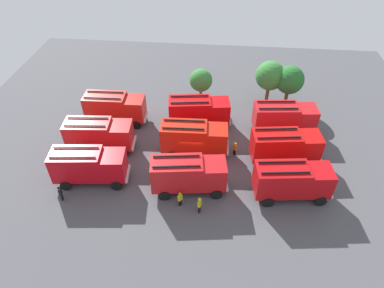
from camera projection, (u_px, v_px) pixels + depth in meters
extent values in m
plane|color=#4C4C51|center=(192.00, 154.00, 37.22)|extent=(56.55, 56.55, 0.00)
cube|color=red|center=(114.00, 165.00, 32.82)|extent=(2.44, 2.70, 2.60)
cube|color=#8C9EAD|center=(125.00, 163.00, 32.62)|extent=(0.29, 2.12, 1.46)
cube|color=red|center=(78.00, 164.00, 32.72)|extent=(5.02, 2.96, 2.90)
cube|color=black|center=(76.00, 147.00, 32.22)|extent=(4.31, 0.55, 0.12)
cube|color=black|center=(72.00, 157.00, 31.17)|extent=(4.31, 0.55, 0.12)
cube|color=silver|center=(128.00, 174.00, 33.57)|extent=(0.43, 2.38, 0.28)
cylinder|color=black|center=(120.00, 168.00, 34.74)|extent=(1.13, 0.46, 1.10)
cylinder|color=black|center=(117.00, 185.00, 32.91)|extent=(1.13, 0.46, 1.10)
cylinder|color=black|center=(73.00, 168.00, 34.73)|extent=(1.13, 0.46, 1.10)
cylinder|color=black|center=(66.00, 185.00, 32.91)|extent=(1.13, 0.46, 1.10)
cube|color=red|center=(214.00, 174.00, 31.97)|extent=(2.51, 2.76, 2.60)
cube|color=#8C9EAD|center=(225.00, 171.00, 31.79)|extent=(0.36, 2.12, 1.46)
cube|color=red|center=(177.00, 173.00, 31.78)|extent=(5.08, 3.10, 2.90)
cube|color=black|center=(176.00, 156.00, 31.29)|extent=(4.30, 0.68, 0.12)
cube|color=black|center=(176.00, 166.00, 30.24)|extent=(4.30, 0.68, 0.12)
cube|color=silver|center=(226.00, 182.00, 32.75)|extent=(0.51, 2.38, 0.28)
cylinder|color=black|center=(214.00, 176.00, 33.89)|extent=(1.14, 0.49, 1.10)
cylinder|color=black|center=(217.00, 194.00, 32.07)|extent=(1.14, 0.49, 1.10)
cylinder|color=black|center=(165.00, 177.00, 33.77)|extent=(1.14, 0.49, 1.10)
cylinder|color=black|center=(165.00, 195.00, 31.94)|extent=(1.14, 0.49, 1.10)
cube|color=red|center=(318.00, 180.00, 31.34)|extent=(2.49, 2.75, 2.60)
cube|color=#8C9EAD|center=(330.00, 177.00, 31.16)|extent=(0.34, 2.12, 1.46)
cube|color=red|center=(281.00, 179.00, 31.18)|extent=(5.07, 3.06, 2.90)
cube|color=black|center=(282.00, 162.00, 30.68)|extent=(4.30, 0.64, 0.12)
cube|color=black|center=(286.00, 173.00, 29.63)|extent=(4.30, 0.64, 0.12)
cube|color=silver|center=(328.00, 188.00, 32.11)|extent=(0.49, 2.38, 0.28)
cylinder|color=black|center=(313.00, 182.00, 33.26)|extent=(1.13, 0.48, 1.10)
cylinder|color=black|center=(320.00, 201.00, 31.44)|extent=(1.13, 0.48, 1.10)
cylinder|color=black|center=(263.00, 183.00, 33.17)|extent=(1.13, 0.48, 1.10)
cylinder|color=black|center=(268.00, 202.00, 31.34)|extent=(1.13, 0.48, 1.10)
cube|color=red|center=(122.00, 135.00, 36.39)|extent=(2.38, 2.66, 2.60)
cube|color=#8C9EAD|center=(131.00, 133.00, 36.17)|extent=(0.24, 2.12, 1.46)
cube|color=red|center=(89.00, 133.00, 36.34)|extent=(4.98, 2.86, 2.90)
cube|color=black|center=(88.00, 118.00, 35.85)|extent=(4.32, 0.45, 0.12)
cube|color=black|center=(84.00, 126.00, 34.80)|extent=(4.32, 0.45, 0.12)
cube|color=silver|center=(134.00, 143.00, 37.11)|extent=(0.38, 2.38, 0.28)
cylinder|color=black|center=(127.00, 139.00, 38.30)|extent=(1.12, 0.43, 1.10)
cylinder|color=black|center=(124.00, 153.00, 36.48)|extent=(1.12, 0.43, 1.10)
cylinder|color=black|center=(84.00, 138.00, 38.38)|extent=(1.12, 0.43, 1.10)
cylinder|color=black|center=(78.00, 152.00, 36.55)|extent=(1.12, 0.43, 1.10)
cube|color=red|center=(217.00, 139.00, 35.90)|extent=(2.28, 2.57, 2.60)
cube|color=#8C9EAD|center=(227.00, 137.00, 35.65)|extent=(0.15, 2.13, 1.46)
cube|color=red|center=(184.00, 136.00, 35.97)|extent=(4.88, 2.66, 2.90)
cube|color=black|center=(184.00, 120.00, 35.47)|extent=(4.32, 0.26, 0.12)
cube|color=black|center=(183.00, 128.00, 34.43)|extent=(4.32, 0.26, 0.12)
cube|color=silver|center=(227.00, 147.00, 36.59)|extent=(0.28, 2.38, 0.28)
cylinder|color=black|center=(218.00, 143.00, 37.81)|extent=(1.11, 0.39, 1.10)
cylinder|color=black|center=(218.00, 157.00, 35.99)|extent=(1.11, 0.39, 1.10)
cylinder|color=black|center=(174.00, 141.00, 38.04)|extent=(1.11, 0.39, 1.10)
cylinder|color=black|center=(172.00, 155.00, 36.22)|extent=(1.11, 0.39, 1.10)
cube|color=red|center=(308.00, 145.00, 35.06)|extent=(2.51, 2.77, 2.60)
cube|color=#8C9EAD|center=(319.00, 143.00, 34.89)|extent=(0.36, 2.12, 1.46)
cube|color=red|center=(275.00, 145.00, 34.87)|extent=(5.09, 3.12, 2.90)
cube|color=black|center=(276.00, 129.00, 34.37)|extent=(4.30, 0.69, 0.12)
cube|color=black|center=(279.00, 138.00, 33.33)|extent=(4.30, 0.69, 0.12)
cube|color=silver|center=(317.00, 153.00, 35.85)|extent=(0.51, 2.38, 0.28)
cylinder|color=black|center=(304.00, 149.00, 36.99)|extent=(1.14, 0.49, 1.10)
cylinder|color=black|center=(311.00, 164.00, 35.16)|extent=(1.14, 0.49, 1.10)
cylinder|color=black|center=(259.00, 150.00, 36.85)|extent=(1.14, 0.49, 1.10)
cylinder|color=black|center=(264.00, 165.00, 35.03)|extent=(1.14, 0.49, 1.10)
cube|color=red|center=(135.00, 108.00, 40.20)|extent=(2.26, 2.56, 2.60)
cube|color=#8C9EAD|center=(144.00, 106.00, 39.94)|extent=(0.13, 2.13, 1.46)
cube|color=red|center=(106.00, 106.00, 40.29)|extent=(4.86, 2.62, 2.90)
cube|color=black|center=(105.00, 92.00, 39.79)|extent=(4.32, 0.23, 0.12)
cube|color=black|center=(102.00, 98.00, 38.75)|extent=(4.32, 0.23, 0.12)
cube|color=silver|center=(146.00, 117.00, 40.88)|extent=(0.26, 2.38, 0.28)
cylinder|color=black|center=(140.00, 113.00, 42.10)|extent=(1.11, 0.38, 1.10)
cylinder|color=black|center=(136.00, 125.00, 40.28)|extent=(1.11, 0.38, 1.10)
cylinder|color=black|center=(101.00, 112.00, 42.37)|extent=(1.11, 0.38, 1.10)
cylinder|color=black|center=(96.00, 123.00, 40.55)|extent=(1.11, 0.38, 1.10)
cube|color=red|center=(220.00, 111.00, 39.78)|extent=(2.52, 2.77, 2.60)
cube|color=#8C9EAD|center=(229.00, 109.00, 39.61)|extent=(0.37, 2.12, 1.46)
cube|color=red|center=(190.00, 111.00, 39.58)|extent=(5.09, 3.12, 2.90)
cube|color=black|center=(189.00, 96.00, 39.08)|extent=(4.30, 0.70, 0.12)
cube|color=black|center=(190.00, 102.00, 38.04)|extent=(4.30, 0.70, 0.12)
cube|color=silver|center=(229.00, 119.00, 40.56)|extent=(0.52, 2.38, 0.28)
cylinder|color=black|center=(220.00, 116.00, 41.70)|extent=(1.14, 0.49, 1.10)
cylinder|color=black|center=(222.00, 128.00, 39.88)|extent=(1.14, 0.49, 1.10)
cylinder|color=black|center=(180.00, 117.00, 41.56)|extent=(1.14, 0.49, 1.10)
cylinder|color=black|center=(180.00, 129.00, 39.73)|extent=(1.14, 0.49, 1.10)
cube|color=red|center=(305.00, 117.00, 38.79)|extent=(2.45, 2.71, 2.60)
cube|color=#8C9EAD|center=(315.00, 115.00, 38.60)|extent=(0.30, 2.12, 1.46)
cube|color=red|center=(275.00, 116.00, 38.68)|extent=(5.03, 2.98, 2.90)
cube|color=black|center=(276.00, 102.00, 38.18)|extent=(4.31, 0.56, 0.12)
cube|color=black|center=(279.00, 108.00, 37.14)|extent=(4.31, 0.56, 0.12)
cube|color=silver|center=(314.00, 125.00, 39.55)|extent=(0.44, 2.38, 0.28)
cylinder|color=black|center=(302.00, 122.00, 40.71)|extent=(1.13, 0.46, 1.10)
cylinder|color=black|center=(307.00, 135.00, 38.89)|extent=(1.13, 0.46, 1.10)
cylinder|color=black|center=(261.00, 122.00, 40.69)|extent=(1.13, 0.46, 1.10)
cylinder|color=black|center=(264.00, 135.00, 38.86)|extent=(1.13, 0.46, 1.10)
cylinder|color=black|center=(200.00, 208.00, 30.95)|extent=(0.16, 0.16, 0.84)
cylinder|color=black|center=(199.00, 210.00, 30.81)|extent=(0.16, 0.16, 0.84)
cube|color=gold|center=(199.00, 204.00, 30.37)|extent=(0.37, 0.48, 0.73)
sphere|color=tan|center=(200.00, 200.00, 30.06)|extent=(0.24, 0.24, 0.24)
cylinder|color=gold|center=(200.00, 199.00, 30.00)|extent=(0.30, 0.30, 0.07)
cylinder|color=black|center=(235.00, 152.00, 36.82)|extent=(0.16, 0.16, 0.74)
cylinder|color=black|center=(234.00, 151.00, 36.95)|extent=(0.16, 0.16, 0.74)
cube|color=orange|center=(235.00, 147.00, 36.43)|extent=(0.45, 0.48, 0.65)
sphere|color=beige|center=(235.00, 144.00, 36.16)|extent=(0.21, 0.21, 0.21)
cylinder|color=orange|center=(235.00, 143.00, 36.10)|extent=(0.26, 0.26, 0.06)
cylinder|color=black|center=(287.00, 177.00, 33.95)|extent=(0.16, 0.16, 0.80)
cylinder|color=black|center=(285.00, 178.00, 33.89)|extent=(0.16, 0.16, 0.80)
cube|color=orange|center=(287.00, 172.00, 33.43)|extent=(0.48, 0.41, 0.70)
sphere|color=brown|center=(288.00, 169.00, 33.13)|extent=(0.23, 0.23, 0.23)
cylinder|color=orange|center=(288.00, 168.00, 33.07)|extent=(0.28, 0.28, 0.07)
cylinder|color=black|center=(62.00, 198.00, 31.94)|extent=(0.16, 0.16, 0.76)
cylinder|color=black|center=(62.00, 196.00, 32.10)|extent=(0.16, 0.16, 0.76)
cube|color=black|center=(60.00, 192.00, 31.55)|extent=(0.35, 0.47, 0.66)
sphere|color=beige|center=(59.00, 189.00, 31.27)|extent=(0.22, 0.22, 0.22)
cylinder|color=black|center=(59.00, 188.00, 31.21)|extent=(0.27, 0.27, 0.06)
cylinder|color=black|center=(179.00, 203.00, 31.48)|extent=(0.16, 0.16, 0.74)
cylinder|color=black|center=(181.00, 202.00, 31.58)|extent=(0.16, 0.16, 0.74)
cube|color=gold|center=(180.00, 198.00, 31.08)|extent=(0.46, 0.47, 0.64)
sphere|color=tan|center=(180.00, 195.00, 30.80)|extent=(0.21, 0.21, 0.21)
cylinder|color=gold|center=(180.00, 194.00, 30.75)|extent=(0.26, 0.26, 0.06)
cylinder|color=brown|center=(201.00, 95.00, 44.67)|extent=(0.37, 0.37, 1.83)
sphere|color=#337A33|center=(201.00, 80.00, 43.27)|extent=(2.93, 2.93, 2.93)
cylinder|color=brown|center=(267.00, 94.00, 44.32)|extent=(0.46, 0.46, 2.30)
sphere|color=#337A33|center=(270.00, 76.00, 42.56)|extent=(3.68, 3.68, 3.68)
cylinder|color=brown|center=(286.00, 98.00, 43.76)|extent=(0.44, 0.44, 2.21)
sphere|color=#236628|center=(290.00, 80.00, 42.07)|extent=(3.53, 3.53, 3.53)
cone|color=#F2600C|center=(129.00, 108.00, 43.44)|extent=(0.44, 0.44, 0.62)
cone|color=#F2600C|center=(224.00, 110.00, 42.98)|extent=(0.48, 0.48, 0.69)
cone|color=#F2600C|center=(255.00, 115.00, 42.18)|extent=(0.41, 0.41, 0.59)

